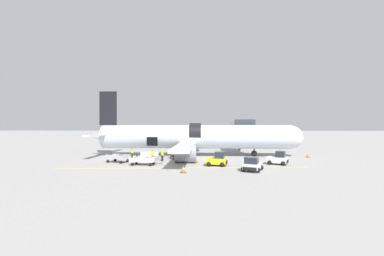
{
  "coord_description": "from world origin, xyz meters",
  "views": [
    {
      "loc": [
        1.14,
        -35.17,
        4.79
      ],
      "look_at": [
        -0.83,
        0.98,
        4.6
      ],
      "focal_mm": 22.0,
      "sensor_mm": 36.0,
      "label": 1
    }
  ],
  "objects_px": {
    "ground_crew_loader_b": "(162,155)",
    "suitcase_on_tarmac_upright": "(137,159)",
    "baggage_cart_queued": "(118,158)",
    "baggage_tug_lead": "(252,165)",
    "baggage_cart_empty": "(144,161)",
    "ground_crew_helper": "(179,152)",
    "ground_crew_loader_a": "(173,154)",
    "airplane": "(193,137)",
    "baggage_cart_loading": "(150,156)",
    "ground_crew_driver": "(171,153)",
    "ground_crew_marshal": "(132,153)",
    "baggage_tug_rear": "(217,160)",
    "ground_crew_supervisor": "(152,155)",
    "baggage_tug_mid": "(278,159)"
  },
  "relations": [
    {
      "from": "baggage_tug_lead",
      "to": "baggage_cart_queued",
      "type": "xyz_separation_m",
      "value": [
        -16.71,
        5.16,
        -0.11
      ]
    },
    {
      "from": "ground_crew_driver",
      "to": "ground_crew_marshal",
      "type": "xyz_separation_m",
      "value": [
        -6.06,
        0.29,
        0.0
      ]
    },
    {
      "from": "baggage_cart_queued",
      "to": "suitcase_on_tarmac_upright",
      "type": "relative_size",
      "value": 4.99
    },
    {
      "from": "baggage_tug_rear",
      "to": "ground_crew_loader_b",
      "type": "height_order",
      "value": "baggage_tug_rear"
    },
    {
      "from": "ground_crew_loader_a",
      "to": "airplane",
      "type": "bearing_deg",
      "value": 61.46
    },
    {
      "from": "airplane",
      "to": "ground_crew_supervisor",
      "type": "xyz_separation_m",
      "value": [
        -5.18,
        -6.89,
        -2.14
      ]
    },
    {
      "from": "baggage_tug_rear",
      "to": "baggage_cart_loading",
      "type": "relative_size",
      "value": 0.77
    },
    {
      "from": "ground_crew_loader_a",
      "to": "baggage_cart_queued",
      "type": "bearing_deg",
      "value": -157.23
    },
    {
      "from": "baggage_cart_queued",
      "to": "ground_crew_helper",
      "type": "xyz_separation_m",
      "value": [
        7.75,
        4.26,
        0.41
      ]
    },
    {
      "from": "baggage_cart_empty",
      "to": "ground_crew_helper",
      "type": "bearing_deg",
      "value": 58.04
    },
    {
      "from": "ground_crew_loader_a",
      "to": "ground_crew_driver",
      "type": "xyz_separation_m",
      "value": [
        -0.57,
        1.41,
        -0.07
      ]
    },
    {
      "from": "ground_crew_loader_a",
      "to": "ground_crew_supervisor",
      "type": "distance_m",
      "value": 3.35
    },
    {
      "from": "ground_crew_loader_a",
      "to": "ground_crew_loader_b",
      "type": "distance_m",
      "value": 1.89
    },
    {
      "from": "baggage_cart_queued",
      "to": "baggage_cart_empty",
      "type": "height_order",
      "value": "baggage_cart_queued"
    },
    {
      "from": "baggage_tug_lead",
      "to": "baggage_cart_empty",
      "type": "xyz_separation_m",
      "value": [
        -12.76,
        3.33,
        -0.18
      ]
    },
    {
      "from": "baggage_cart_queued",
      "to": "ground_crew_loader_a",
      "type": "relative_size",
      "value": 2.38
    },
    {
      "from": "baggage_tug_rear",
      "to": "ground_crew_driver",
      "type": "relative_size",
      "value": 1.79
    },
    {
      "from": "ground_crew_loader_b",
      "to": "suitcase_on_tarmac_upright",
      "type": "distance_m",
      "value": 3.56
    },
    {
      "from": "baggage_tug_mid",
      "to": "ground_crew_supervisor",
      "type": "xyz_separation_m",
      "value": [
        -16.42,
        1.41,
        0.19
      ]
    },
    {
      "from": "ground_crew_helper",
      "to": "ground_crew_marshal",
      "type": "height_order",
      "value": "ground_crew_helper"
    },
    {
      "from": "airplane",
      "to": "ground_crew_helper",
      "type": "height_order",
      "value": "airplane"
    },
    {
      "from": "ground_crew_helper",
      "to": "baggage_cart_empty",
      "type": "bearing_deg",
      "value": -121.96
    },
    {
      "from": "baggage_tug_mid",
      "to": "baggage_cart_empty",
      "type": "xyz_separation_m",
      "value": [
        -16.92,
        -1.25,
        -0.23
      ]
    },
    {
      "from": "ground_crew_loader_a",
      "to": "ground_crew_loader_b",
      "type": "height_order",
      "value": "ground_crew_loader_a"
    },
    {
      "from": "baggage_cart_empty",
      "to": "ground_crew_loader_b",
      "type": "distance_m",
      "value": 3.91
    },
    {
      "from": "baggage_cart_loading",
      "to": "ground_crew_loader_b",
      "type": "distance_m",
      "value": 2.68
    },
    {
      "from": "airplane",
      "to": "suitcase_on_tarmac_upright",
      "type": "relative_size",
      "value": 43.63
    },
    {
      "from": "baggage_tug_mid",
      "to": "ground_crew_supervisor",
      "type": "height_order",
      "value": "baggage_tug_mid"
    },
    {
      "from": "baggage_tug_lead",
      "to": "ground_crew_marshal",
      "type": "bearing_deg",
      "value": 148.94
    },
    {
      "from": "baggage_tug_mid",
      "to": "ground_crew_loader_a",
      "type": "bearing_deg",
      "value": 165.63
    },
    {
      "from": "baggage_tug_mid",
      "to": "ground_crew_marshal",
      "type": "height_order",
      "value": "baggage_tug_mid"
    },
    {
      "from": "baggage_cart_queued",
      "to": "baggage_tug_rear",
      "type": "bearing_deg",
      "value": -8.06
    },
    {
      "from": "ground_crew_supervisor",
      "to": "ground_crew_helper",
      "type": "relative_size",
      "value": 0.93
    },
    {
      "from": "ground_crew_loader_b",
      "to": "suitcase_on_tarmac_upright",
      "type": "bearing_deg",
      "value": -173.51
    },
    {
      "from": "baggage_tug_lead",
      "to": "suitcase_on_tarmac_upright",
      "type": "bearing_deg",
      "value": 156.16
    },
    {
      "from": "airplane",
      "to": "baggage_tug_rear",
      "type": "relative_size",
      "value": 12.64
    },
    {
      "from": "ground_crew_driver",
      "to": "baggage_cart_empty",
      "type": "bearing_deg",
      "value": -112.11
    },
    {
      "from": "airplane",
      "to": "ground_crew_driver",
      "type": "distance_m",
      "value": 5.11
    },
    {
      "from": "baggage_tug_lead",
      "to": "baggage_cart_loading",
      "type": "relative_size",
      "value": 0.86
    },
    {
      "from": "baggage_tug_lead",
      "to": "baggage_cart_empty",
      "type": "bearing_deg",
      "value": 165.38
    },
    {
      "from": "ground_crew_loader_b",
      "to": "suitcase_on_tarmac_upright",
      "type": "relative_size",
      "value": 2.06
    },
    {
      "from": "baggage_cart_empty",
      "to": "suitcase_on_tarmac_upright",
      "type": "xyz_separation_m",
      "value": [
        -1.8,
        3.1,
        -0.14
      ]
    },
    {
      "from": "airplane",
      "to": "baggage_cart_empty",
      "type": "bearing_deg",
      "value": -120.74
    },
    {
      "from": "baggage_cart_queued",
      "to": "ground_crew_driver",
      "type": "height_order",
      "value": "ground_crew_driver"
    },
    {
      "from": "baggage_cart_queued",
      "to": "ground_crew_supervisor",
      "type": "bearing_deg",
      "value": 10.49
    },
    {
      "from": "baggage_cart_queued",
      "to": "suitcase_on_tarmac_upright",
      "type": "bearing_deg",
      "value": 30.54
    },
    {
      "from": "airplane",
      "to": "baggage_tug_lead",
      "type": "height_order",
      "value": "airplane"
    },
    {
      "from": "baggage_tug_rear",
      "to": "ground_crew_loader_a",
      "type": "bearing_deg",
      "value": 141.66
    },
    {
      "from": "suitcase_on_tarmac_upright",
      "to": "baggage_cart_queued",
      "type": "bearing_deg",
      "value": -149.46
    },
    {
      "from": "baggage_cart_empty",
      "to": "ground_crew_loader_a",
      "type": "bearing_deg",
      "value": 57.17
    }
  ]
}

